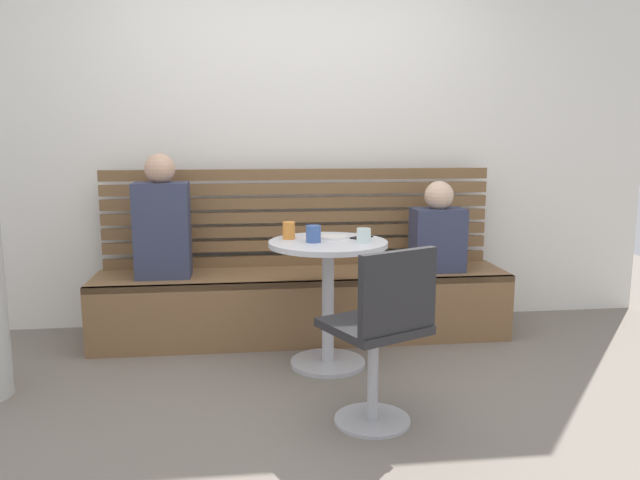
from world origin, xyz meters
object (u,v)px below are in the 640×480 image
(white_chair, at_px, (382,331))
(cup_mug_blue, at_px, (313,234))
(person_adult, at_px, (162,222))
(cup_glass_short, at_px, (364,235))
(cup_tumbler_orange, at_px, (289,230))
(phone_on_table, at_px, (362,237))
(person_child_left, at_px, (438,232))
(plate_small, at_px, (333,237))
(booth_bench, at_px, (303,305))
(cafe_table, at_px, (328,279))

(white_chair, height_order, cup_mug_blue, white_chair)
(person_adult, distance_m, cup_glass_short, 1.32)
(cup_tumbler_orange, xyz_separation_m, phone_on_table, (0.43, -0.01, -0.05))
(phone_on_table, bearing_deg, person_child_left, -99.24)
(cup_mug_blue, bearing_deg, phone_on_table, 20.47)
(cup_mug_blue, relative_size, plate_small, 0.56)
(cup_glass_short, bearing_deg, booth_bench, 116.32)
(booth_bench, relative_size, cup_tumbler_orange, 27.00)
(plate_small, distance_m, phone_on_table, 0.17)
(person_child_left, relative_size, phone_on_table, 4.28)
(white_chair, bearing_deg, person_adult, 130.45)
(white_chair, height_order, phone_on_table, white_chair)
(cup_mug_blue, xyz_separation_m, cup_glass_short, (0.28, -0.04, -0.01))
(booth_bench, bearing_deg, cup_tumbler_orange, -105.87)
(booth_bench, bearing_deg, cup_mug_blue, -89.01)
(cup_tumbler_orange, bearing_deg, phone_on_table, -2.01)
(person_adult, height_order, person_child_left, person_adult)
(booth_bench, relative_size, white_chair, 3.18)
(booth_bench, distance_m, person_adult, 1.06)
(cafe_table, bearing_deg, plate_small, 65.49)
(white_chair, relative_size, person_child_left, 1.42)
(white_chair, xyz_separation_m, cup_glass_short, (0.05, 0.74, 0.32))
(cup_tumbler_orange, bearing_deg, cup_glass_short, -21.81)
(white_chair, xyz_separation_m, person_child_left, (0.66, 1.29, 0.24))
(booth_bench, distance_m, cup_mug_blue, 0.79)
(booth_bench, xyz_separation_m, cup_tumbler_orange, (-0.12, -0.42, 0.57))
(cup_mug_blue, relative_size, phone_on_table, 0.68)
(cup_mug_blue, distance_m, phone_on_table, 0.32)
(booth_bench, height_order, white_chair, white_chair)
(person_adult, relative_size, cup_mug_blue, 8.25)
(person_child_left, bearing_deg, plate_small, -152.90)
(cafe_table, height_order, white_chair, white_chair)
(booth_bench, xyz_separation_m, person_child_left, (0.90, -0.04, 0.48))
(white_chair, bearing_deg, cup_mug_blue, 106.12)
(plate_small, bearing_deg, phone_on_table, -4.86)
(cup_mug_blue, distance_m, cup_tumbler_orange, 0.18)
(booth_bench, height_order, plate_small, plate_small)
(white_chair, distance_m, person_adult, 1.77)
(white_chair, relative_size, person_adult, 1.08)
(cup_glass_short, distance_m, phone_on_table, 0.15)
(person_adult, bearing_deg, phone_on_table, -19.72)
(person_child_left, bearing_deg, cup_glass_short, -137.80)
(cafe_table, distance_m, cup_tumbler_orange, 0.36)
(cafe_table, bearing_deg, cup_glass_short, -18.45)
(booth_bench, bearing_deg, phone_on_table, -55.01)
(cafe_table, height_order, person_adult, person_adult)
(booth_bench, height_order, person_adult, person_adult)
(person_child_left, xyz_separation_m, cup_tumbler_orange, (-1.02, -0.39, 0.09))
(white_chair, xyz_separation_m, cup_tumbler_orange, (-0.36, 0.91, 0.33))
(cafe_table, xyz_separation_m, cup_mug_blue, (-0.09, -0.03, 0.27))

